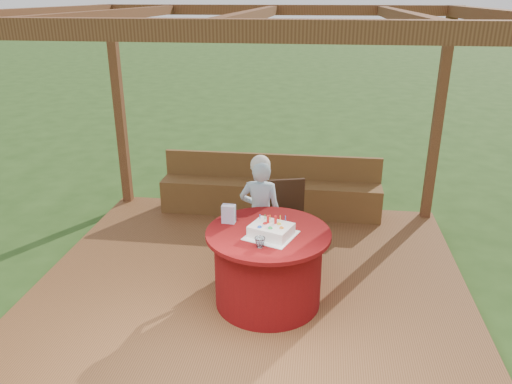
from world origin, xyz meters
TOP-DOWN VIEW (x-y plane):
  - ground at (0.00, 0.00)m, footprint 60.00×60.00m
  - deck at (0.00, 0.00)m, footprint 4.50×4.00m
  - pergola at (0.00, 0.00)m, footprint 4.50×4.00m
  - bench at (0.00, 1.72)m, footprint 3.00×0.42m
  - table at (0.21, -0.45)m, footprint 1.18×1.18m
  - chair at (0.33, 0.61)m, footprint 0.51×0.51m
  - elderly_woman at (0.05, 0.26)m, footprint 0.46×0.31m
  - birthday_cake at (0.25, -0.53)m, footprint 0.53×0.53m
  - gift_bag at (-0.19, -0.30)m, footprint 0.13×0.09m
  - drinking_glass at (0.17, -0.76)m, footprint 0.11×0.11m

SIDE VIEW (x-z plane):
  - ground at x=0.00m, z-range 0.00..0.00m
  - deck at x=0.00m, z-range 0.00..0.12m
  - bench at x=0.00m, z-range -0.02..0.79m
  - table at x=0.21m, z-range 0.13..0.89m
  - chair at x=0.33m, z-range 0.16..1.03m
  - elderly_woman at x=0.05m, z-range 0.13..1.41m
  - drinking_glass at x=0.17m, z-range 0.89..0.98m
  - birthday_cake at x=0.25m, z-range 0.85..1.03m
  - gift_bag at x=-0.19m, z-range 0.89..1.07m
  - pergola at x=0.00m, z-range 1.05..3.77m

